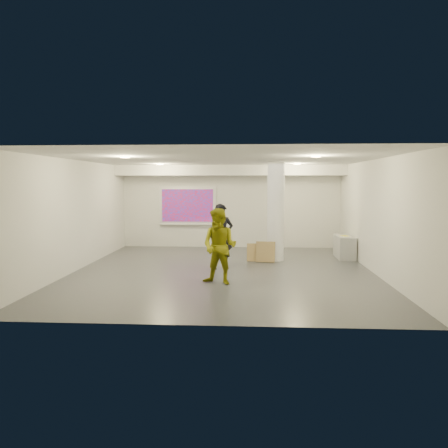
# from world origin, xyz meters

# --- Properties ---
(floor) EXTENTS (8.00, 9.00, 0.01)m
(floor) POSITION_xyz_m (0.00, 0.00, 0.00)
(floor) COLOR #35383C
(floor) RESTS_ON ground
(ceiling) EXTENTS (8.00, 9.00, 0.01)m
(ceiling) POSITION_xyz_m (0.00, 0.00, 3.00)
(ceiling) COLOR silver
(ceiling) RESTS_ON floor
(wall_back) EXTENTS (8.00, 0.01, 3.00)m
(wall_back) POSITION_xyz_m (0.00, 4.50, 1.50)
(wall_back) COLOR silver
(wall_back) RESTS_ON floor
(wall_front) EXTENTS (8.00, 0.01, 3.00)m
(wall_front) POSITION_xyz_m (0.00, -4.50, 1.50)
(wall_front) COLOR silver
(wall_front) RESTS_ON floor
(wall_left) EXTENTS (0.01, 9.00, 3.00)m
(wall_left) POSITION_xyz_m (-4.00, 0.00, 1.50)
(wall_left) COLOR silver
(wall_left) RESTS_ON floor
(wall_right) EXTENTS (0.01, 9.00, 3.00)m
(wall_right) POSITION_xyz_m (4.00, 0.00, 1.50)
(wall_right) COLOR silver
(wall_right) RESTS_ON floor
(soffit_band) EXTENTS (8.00, 1.10, 0.36)m
(soffit_band) POSITION_xyz_m (0.00, 3.95, 2.82)
(soffit_band) COLOR silver
(soffit_band) RESTS_ON ceiling
(downlight_nw) EXTENTS (0.22, 0.22, 0.02)m
(downlight_nw) POSITION_xyz_m (-2.20, 2.50, 2.98)
(downlight_nw) COLOR #FFCB94
(downlight_nw) RESTS_ON ceiling
(downlight_ne) EXTENTS (0.22, 0.22, 0.02)m
(downlight_ne) POSITION_xyz_m (2.20, 2.50, 2.98)
(downlight_ne) COLOR #FFCB94
(downlight_ne) RESTS_ON ceiling
(downlight_sw) EXTENTS (0.22, 0.22, 0.02)m
(downlight_sw) POSITION_xyz_m (-2.20, -1.50, 2.98)
(downlight_sw) COLOR #FFCB94
(downlight_sw) RESTS_ON ceiling
(downlight_se) EXTENTS (0.22, 0.22, 0.02)m
(downlight_se) POSITION_xyz_m (2.20, -1.50, 2.98)
(downlight_se) COLOR #FFCB94
(downlight_se) RESTS_ON ceiling
(column) EXTENTS (0.52, 0.52, 3.00)m
(column) POSITION_xyz_m (1.50, 1.80, 1.50)
(column) COLOR white
(column) RESTS_ON floor
(projection_screen) EXTENTS (2.10, 0.13, 1.42)m
(projection_screen) POSITION_xyz_m (-1.60, 4.45, 1.53)
(projection_screen) COLOR silver
(projection_screen) RESTS_ON wall_back
(credenza) EXTENTS (0.52, 1.22, 0.71)m
(credenza) POSITION_xyz_m (3.72, 2.34, 0.35)
(credenza) COLOR gray
(credenza) RESTS_ON floor
(papers_stack) EXTENTS (0.29, 0.35, 0.02)m
(papers_stack) POSITION_xyz_m (3.70, 2.09, 0.72)
(papers_stack) COLOR silver
(papers_stack) RESTS_ON credenza
(postit_pad) EXTENTS (0.27, 0.31, 0.03)m
(postit_pad) POSITION_xyz_m (3.68, 2.16, 0.72)
(postit_pad) COLOR yellow
(postit_pad) RESTS_ON credenza
(cardboard_back) EXTENTS (0.59, 0.27, 0.62)m
(cardboard_back) POSITION_xyz_m (1.19, 1.47, 0.31)
(cardboard_back) COLOR #977B48
(cardboard_back) RESTS_ON floor
(cardboard_front) EXTENTS (0.50, 0.17, 0.54)m
(cardboard_front) POSITION_xyz_m (0.87, 1.60, 0.27)
(cardboard_front) COLOR #977B48
(cardboard_front) RESTS_ON floor
(woman) EXTENTS (0.74, 0.56, 1.81)m
(woman) POSITION_xyz_m (-0.07, 0.37, 0.90)
(woman) COLOR black
(woman) RESTS_ON floor
(man) EXTENTS (1.05, 0.93, 1.79)m
(man) POSITION_xyz_m (0.01, -1.47, 0.89)
(man) COLOR olive
(man) RESTS_ON floor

